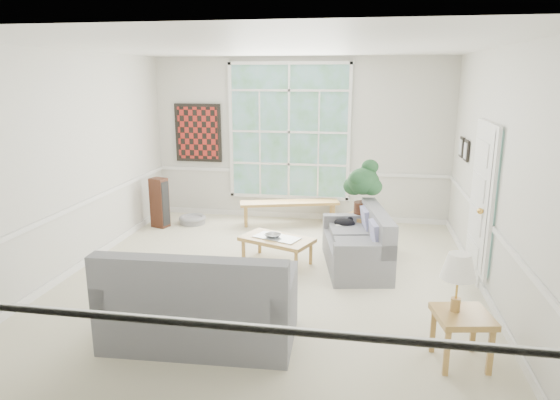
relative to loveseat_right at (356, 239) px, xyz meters
The scene contains 24 objects.
floor 1.35m from the loveseat_right, 150.58° to the right, with size 5.50×6.00×0.01m, color beige.
ceiling 2.88m from the loveseat_right, 150.58° to the right, with size 5.50×6.00×0.02m, color white.
wall_back 2.84m from the loveseat_right, 115.26° to the left, with size 5.50×0.02×3.00m, color silver.
wall_front 3.95m from the loveseat_right, 107.12° to the right, with size 5.50×0.02×3.00m, color silver.
wall_left 4.07m from the loveseat_right, behind, with size 0.02×6.00×3.00m, color silver.
wall_right 2.06m from the loveseat_right, 21.12° to the right, with size 0.02×6.00×3.00m, color silver.
window_back 2.95m from the loveseat_right, 119.50° to the left, with size 2.30×0.08×2.40m, color white.
entry_door 1.71m from the loveseat_right, ahead, with size 0.08×0.90×2.10m, color white.
door_sidelight 1.87m from the loveseat_right, 22.53° to the right, with size 0.08×0.26×1.90m, color white.
wall_art 4.02m from the loveseat_right, 142.91° to the left, with size 0.90×0.06×1.10m, color #591813.
wall_frame_near 2.25m from the loveseat_right, 35.12° to the left, with size 0.04×0.26×0.32m, color black.
wall_frame_far 2.48m from the loveseat_right, 43.67° to the left, with size 0.04×0.26×0.32m, color black.
loveseat_right is the anchor object (origin of this frame).
loveseat_front 2.75m from the loveseat_right, 123.74° to the right, with size 1.90×0.98×1.03m, color slate.
coffee_table 1.15m from the loveseat_right, behind, with size 1.02×0.56×0.38m, color #AF8242.
pewter_bowl 1.19m from the loveseat_right, behind, with size 0.27×0.27×0.07m, color #A09FA5.
window_bench 2.31m from the loveseat_right, 122.71° to the left, with size 1.80×0.35×0.42m, color #AF8242.
end_table 0.88m from the loveseat_right, 82.28° to the left, with size 0.54×0.54×0.54m, color #AF8242.
houseplant 0.98m from the loveseat_right, 84.95° to the left, with size 0.52×0.52×0.90m, color #1F4726, non-canonical shape.
side_table 2.54m from the loveseat_right, 65.87° to the right, with size 0.50×0.50×0.51m, color #AF8242.
table_lamp 2.50m from the loveseat_right, 66.90° to the right, with size 0.33×0.33×0.57m, color white, non-canonical shape.
pet_bed 3.46m from the loveseat_right, 151.11° to the left, with size 0.49×0.49×0.14m, color gray.
floor_speaker 3.78m from the loveseat_right, 158.62° to the left, with size 0.28×0.22×0.89m, color #3E1E12.
cat 0.56m from the loveseat_right, 109.73° to the left, with size 0.32×0.23×0.15m, color black.
Camera 1 is at (1.18, -6.16, 2.67)m, focal length 32.00 mm.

